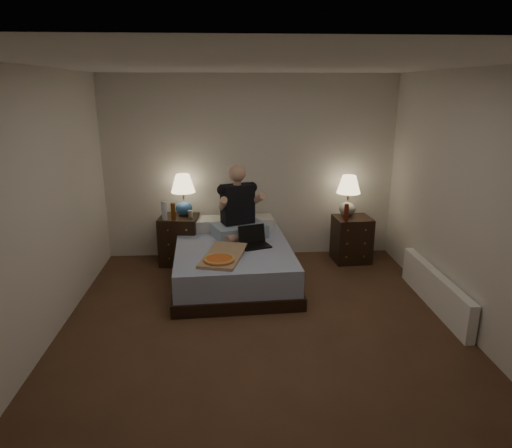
{
  "coord_description": "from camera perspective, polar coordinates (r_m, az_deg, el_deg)",
  "views": [
    {
      "loc": [
        -0.29,
        -3.98,
        2.32
      ],
      "look_at": [
        0.0,
        0.9,
        0.85
      ],
      "focal_mm": 32.0,
      "sensor_mm": 36.0,
      "label": 1
    }
  ],
  "objects": [
    {
      "name": "floor",
      "position": [
        4.61,
        0.69,
        -13.44
      ],
      "size": [
        4.0,
        4.5,
        0.0
      ],
      "primitive_type": "cube",
      "color": "brown",
      "rests_on": "ground"
    },
    {
      "name": "ceiling",
      "position": [
        3.99,
        0.83,
        19.33
      ],
      "size": [
        4.0,
        4.5,
        0.0
      ],
      "primitive_type": "cube",
      "rotation": [
        3.14,
        0.0,
        0.0
      ],
      "color": "white",
      "rests_on": "ground"
    },
    {
      "name": "wall_back",
      "position": [
        6.33,
        -0.74,
        7.0
      ],
      "size": [
        4.0,
        0.0,
        2.5
      ],
      "primitive_type": "cube",
      "rotation": [
        1.57,
        0.0,
        0.0
      ],
      "color": "beige",
      "rests_on": "ground"
    },
    {
      "name": "wall_front",
      "position": [
        2.05,
        5.49,
        -14.72
      ],
      "size": [
        4.0,
        0.0,
        2.5
      ],
      "primitive_type": "cube",
      "rotation": [
        -1.57,
        0.0,
        0.0
      ],
      "color": "beige",
      "rests_on": "ground"
    },
    {
      "name": "wall_left",
      "position": [
        4.46,
        -25.83,
        1.16
      ],
      "size": [
        0.0,
        4.5,
        2.5
      ],
      "primitive_type": "cube",
      "rotation": [
        1.57,
        0.0,
        1.57
      ],
      "color": "beige",
      "rests_on": "ground"
    },
    {
      "name": "wall_right",
      "position": [
        4.71,
        25.8,
        1.94
      ],
      "size": [
        0.0,
        4.5,
        2.5
      ],
      "primitive_type": "cube",
      "rotation": [
        1.57,
        0.0,
        -1.57
      ],
      "color": "beige",
      "rests_on": "ground"
    },
    {
      "name": "bed",
      "position": [
        5.68,
        -2.89,
        -4.85
      ],
      "size": [
        1.49,
        1.92,
        0.46
      ],
      "primitive_type": "cube",
      "rotation": [
        0.0,
        0.0,
        0.06
      ],
      "color": "#5367A7",
      "rests_on": "floor"
    },
    {
      "name": "nightstand_left",
      "position": [
        6.29,
        -9.52,
        -1.95
      ],
      "size": [
        0.54,
        0.5,
        0.65
      ],
      "primitive_type": "cube",
      "rotation": [
        0.0,
        0.0,
        -0.09
      ],
      "color": "black",
      "rests_on": "floor"
    },
    {
      "name": "nightstand_right",
      "position": [
        6.42,
        11.85,
        -1.87
      ],
      "size": [
        0.51,
        0.47,
        0.62
      ],
      "primitive_type": "cube",
      "rotation": [
        0.0,
        0.0,
        0.08
      ],
      "color": "black",
      "rests_on": "floor"
    },
    {
      "name": "lamp_left",
      "position": [
        6.19,
        -9.06,
        3.6
      ],
      "size": [
        0.37,
        0.37,
        0.56
      ],
      "primitive_type": null,
      "rotation": [
        0.0,
        0.0,
        0.18
      ],
      "color": "#275291",
      "rests_on": "nightstand_left"
    },
    {
      "name": "lamp_right",
      "position": [
        6.33,
        11.44,
        3.47
      ],
      "size": [
        0.34,
        0.34,
        0.56
      ],
      "primitive_type": null,
      "rotation": [
        0.0,
        0.0,
        0.07
      ],
      "color": "gray",
      "rests_on": "nightstand_right"
    },
    {
      "name": "water_bottle",
      "position": [
        6.05,
        -11.4,
        1.66
      ],
      "size": [
        0.07,
        0.07,
        0.25
      ],
      "primitive_type": "cylinder",
      "color": "silver",
      "rests_on": "nightstand_left"
    },
    {
      "name": "soda_can",
      "position": [
        6.1,
        -8.21,
        1.21
      ],
      "size": [
        0.07,
        0.07,
        0.1
      ],
      "primitive_type": "cylinder",
      "color": "#ACACA7",
      "rests_on": "nightstand_left"
    },
    {
      "name": "beer_bottle_left",
      "position": [
        6.02,
        -10.31,
        1.54
      ],
      "size": [
        0.06,
        0.06,
        0.23
      ],
      "primitive_type": "cylinder",
      "color": "#552C0C",
      "rests_on": "nightstand_left"
    },
    {
      "name": "beer_bottle_right",
      "position": [
        6.13,
        11.23,
        1.46
      ],
      "size": [
        0.06,
        0.06,
        0.23
      ],
      "primitive_type": "cylinder",
      "color": "#5C190D",
      "rests_on": "nightstand_right"
    },
    {
      "name": "person",
      "position": [
        5.81,
        -2.16,
        2.85
      ],
      "size": [
        0.8,
        0.71,
        0.93
      ],
      "primitive_type": null,
      "rotation": [
        0.0,
        0.0,
        0.35
      ],
      "color": "black",
      "rests_on": "bed"
    },
    {
      "name": "laptop",
      "position": [
        5.5,
        -0.07,
        -1.68
      ],
      "size": [
        0.41,
        0.38,
        0.24
      ],
      "primitive_type": null,
      "rotation": [
        0.0,
        0.0,
        0.34
      ],
      "color": "black",
      "rests_on": "bed"
    },
    {
      "name": "pizza_box",
      "position": [
        5.02,
        -4.64,
        -4.55
      ],
      "size": [
        0.58,
        0.84,
        0.08
      ],
      "primitive_type": null,
      "rotation": [
        0.0,
        0.0,
        -0.25
      ],
      "color": "tan",
      "rests_on": "bed"
    },
    {
      "name": "radiator",
      "position": [
        5.39,
        21.47,
        -7.67
      ],
      "size": [
        0.1,
        1.6,
        0.4
      ],
      "primitive_type": "cube",
      "color": "white",
      "rests_on": "floor"
    }
  ]
}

